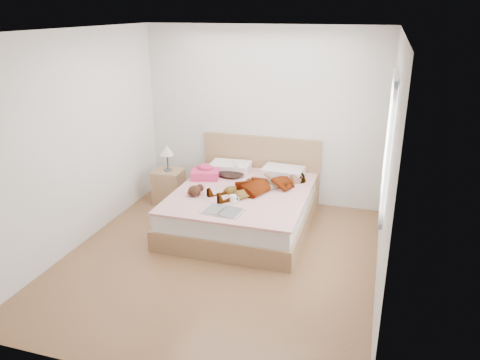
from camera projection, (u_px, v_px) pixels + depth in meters
The scene contains 11 objects.
ground at pixel (219, 259), 5.57m from camera, with size 4.00×4.00×0.00m, color #512F19.
woman at pixel (262, 183), 6.25m from camera, with size 0.56×1.49×0.21m, color white.
hair at pixel (232, 172), 6.83m from camera, with size 0.39×0.48×0.07m, color black.
phone at pixel (235, 164), 6.72m from camera, with size 0.05×0.10×0.01m, color silver.
room_shell at pixel (388, 143), 4.83m from camera, with size 4.00×4.00×4.00m.
bed at pixel (244, 204), 6.41m from camera, with size 1.80×2.08×1.00m.
towel at pixel (205, 173), 6.69m from camera, with size 0.45×0.40×0.20m.
magazine at pixel (222, 211), 5.60m from camera, with size 0.51×0.36×0.03m.
coffee_mug at pixel (233, 199), 5.86m from camera, with size 0.13×0.09×0.10m.
plush_toy at pixel (195, 190), 6.07m from camera, with size 0.22×0.27×0.14m.
nightstand at pixel (169, 184), 7.08m from camera, with size 0.44×0.40×0.91m.
Camera 1 is at (1.67, -4.61, 2.82)m, focal length 35.00 mm.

